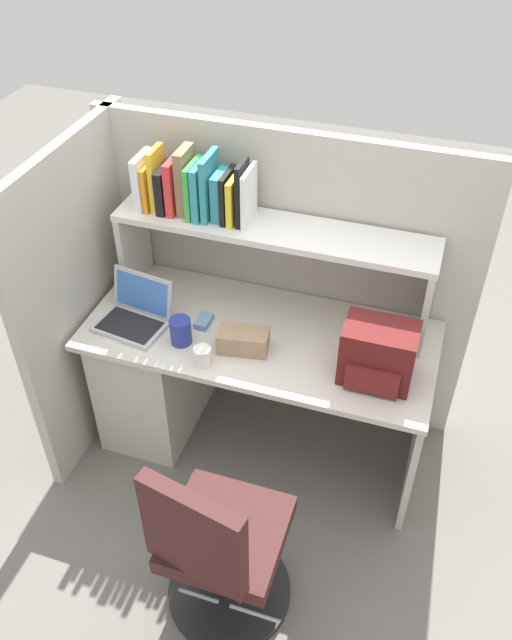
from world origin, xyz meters
TOP-DOWN VIEW (x-y plane):
  - ground_plane at (0.00, 0.00)m, footprint 8.00×8.00m
  - desk at (-0.39, 0.00)m, footprint 1.60×0.70m
  - cubicle_partition_rear at (0.00, 0.38)m, footprint 1.84×0.05m
  - cubicle_partition_left at (-0.85, -0.05)m, footprint 0.05×1.06m
  - overhead_hutch at (0.00, 0.20)m, footprint 1.44×0.28m
  - reference_books_on_shelf at (-0.37, 0.20)m, footprint 0.51×0.19m
  - laptop at (-0.57, -0.10)m, footprint 0.34×0.30m
  - backpack at (0.55, -0.12)m, footprint 0.30×0.22m
  - computer_mouse at (-0.27, -0.02)m, footprint 0.06×0.11m
  - paper_cup at (-0.17, -0.26)m, footprint 0.08×0.08m
  - tissue_box at (-0.04, -0.12)m, footprint 0.24×0.15m
  - snack_canister at (-0.31, -0.16)m, footprint 0.10×0.10m
  - office_chair at (0.13, -0.90)m, footprint 0.52×0.53m

SIDE VIEW (x-z plane):
  - ground_plane at x=0.00m, z-range 0.00..0.00m
  - office_chair at x=0.13m, z-range -0.07..0.86m
  - desk at x=-0.39m, z-range 0.04..0.77m
  - computer_mouse at x=-0.27m, z-range 0.73..0.76m
  - paper_cup at x=-0.17m, z-range 0.73..0.81m
  - cubicle_partition_rear at x=0.00m, z-range 0.00..1.55m
  - cubicle_partition_left at x=-0.85m, z-range 0.00..1.55m
  - tissue_box at x=-0.04m, z-range 0.73..0.83m
  - laptop at x=-0.57m, z-range 0.67..0.89m
  - snack_canister at x=-0.31m, z-range 0.73..0.85m
  - backpack at x=0.55m, z-range 0.73..1.00m
  - overhead_hutch at x=0.00m, z-range 0.86..1.31m
  - reference_books_on_shelf at x=-0.37m, z-range 1.16..1.45m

